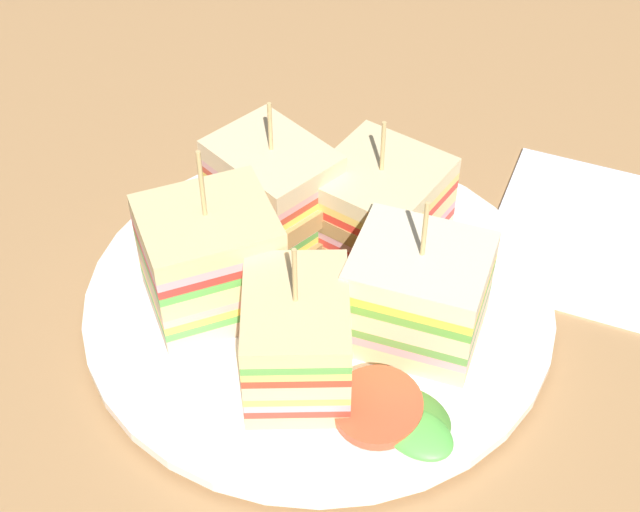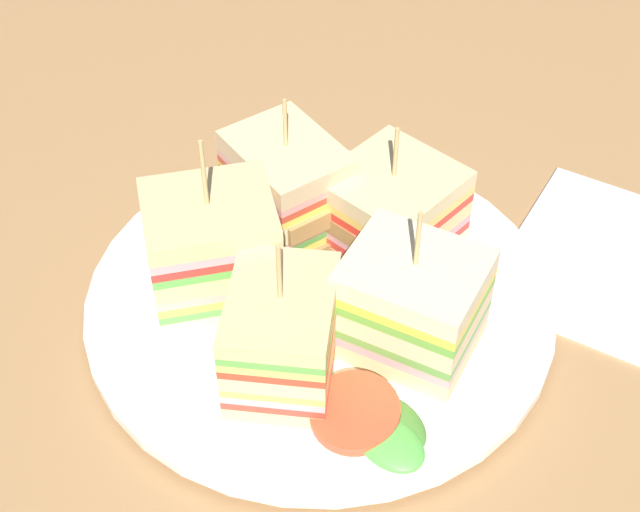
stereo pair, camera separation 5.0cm
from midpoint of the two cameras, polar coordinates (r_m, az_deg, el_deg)
name	(u,v)px [view 1 (the left image)]	position (r cm, az deg, el deg)	size (l,w,h in cm)	color
ground_plane	(320,320)	(53.83, -2.67, -4.05)	(127.27, 97.97, 1.80)	#A3774A
plate	(320,300)	(52.59, -2.73, -2.85)	(26.08, 26.08, 1.27)	white
sandwich_wedge_0	(298,338)	(46.45, -4.47, -5.18)	(6.91, 5.25, 9.01)	#D2BE80
sandwich_wedge_1	(418,294)	(48.27, 3.03, -2.49)	(7.71, 8.34, 9.18)	beige
sandwich_wedge_2	(380,205)	(53.64, 1.01, 2.99)	(9.20, 9.08, 8.40)	beige
sandwich_wedge_3	(275,192)	(53.93, -5.44, 3.75)	(8.44, 8.35, 9.25)	beige
sandwich_wedge_4	(212,260)	(50.14, -9.42, -0.38)	(7.84, 8.42, 10.51)	beige
chip_pile	(334,300)	(50.53, -1.97, -2.87)	(6.41, 7.06, 2.17)	#EECE7F
salad_garnish	(392,412)	(46.36, 1.31, -9.65)	(6.39, 6.73, 1.49)	#488431
napkin	(587,232)	(58.86, 13.59, 1.29)	(13.59, 10.93, 0.50)	silver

